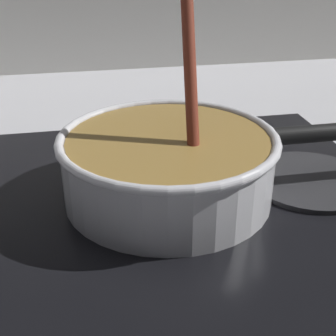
% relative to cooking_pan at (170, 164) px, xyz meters
% --- Properties ---
extents(ground, '(2.40, 1.60, 0.04)m').
position_rel_cooking_pan_xyz_m(ground, '(-0.08, -0.14, -0.08)').
color(ground, '#B7B7BC').
extents(hob_plate, '(0.56, 0.48, 0.01)m').
position_rel_cooking_pan_xyz_m(hob_plate, '(-0.00, -0.00, -0.05)').
color(hob_plate, black).
rests_on(hob_plate, ground).
extents(burner_ring, '(0.16, 0.16, 0.01)m').
position_rel_cooking_pan_xyz_m(burner_ring, '(-0.00, -0.00, -0.04)').
color(burner_ring, '#592D0C').
rests_on(burner_ring, hob_plate).
extents(spare_burner, '(0.16, 0.16, 0.01)m').
position_rel_cooking_pan_xyz_m(spare_burner, '(0.18, -0.00, -0.04)').
color(spare_burner, '#262628').
rests_on(spare_burner, hob_plate).
extents(cooking_pan, '(0.42, 0.26, 0.30)m').
position_rel_cooking_pan_xyz_m(cooking_pan, '(0.00, 0.00, 0.00)').
color(cooking_pan, silver).
rests_on(cooking_pan, hob_plate).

